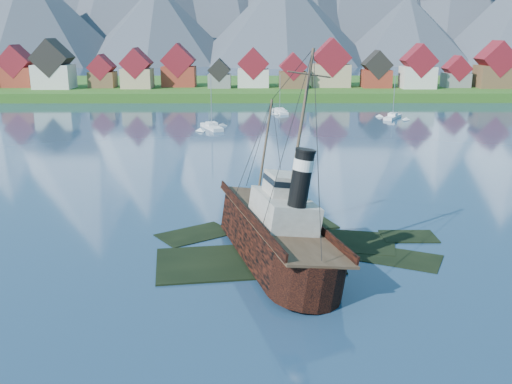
{
  "coord_description": "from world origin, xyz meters",
  "views": [
    {
      "loc": [
        -2.55,
        -54.91,
        22.11
      ],
      "look_at": [
        -2.1,
        6.0,
        5.0
      ],
      "focal_mm": 40.0,
      "sensor_mm": 36.0,
      "label": 1
    }
  ],
  "objects_px": {
    "tugboat_wreck": "(271,228)",
    "sailboat_c": "(212,128)",
    "sailboat_e": "(280,112)",
    "sailboat_f": "(393,117)"
  },
  "relations": [
    {
      "from": "tugboat_wreck",
      "to": "sailboat_e",
      "type": "xyz_separation_m",
      "value": [
        6.01,
        107.21,
        -2.55
      ]
    },
    {
      "from": "sailboat_e",
      "to": "sailboat_f",
      "type": "height_order",
      "value": "sailboat_f"
    },
    {
      "from": "sailboat_c",
      "to": "sailboat_e",
      "type": "relative_size",
      "value": 1.17
    },
    {
      "from": "tugboat_wreck",
      "to": "sailboat_c",
      "type": "bearing_deg",
      "value": 83.1
    },
    {
      "from": "sailboat_c",
      "to": "sailboat_e",
      "type": "bearing_deg",
      "value": 35.31
    },
    {
      "from": "sailboat_c",
      "to": "sailboat_f",
      "type": "xyz_separation_m",
      "value": [
        46.97,
        16.29,
        -0.0
      ]
    },
    {
      "from": "sailboat_c",
      "to": "sailboat_f",
      "type": "bearing_deg",
      "value": -3.41
    },
    {
      "from": "sailboat_e",
      "to": "sailboat_f",
      "type": "xyz_separation_m",
      "value": [
        29.48,
        -11.53,
        0.05
      ]
    },
    {
      "from": "sailboat_f",
      "to": "tugboat_wreck",
      "type": "bearing_deg",
      "value": -80.08
    },
    {
      "from": "sailboat_f",
      "to": "sailboat_c",
      "type": "bearing_deg",
      "value": -130.59
    }
  ]
}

